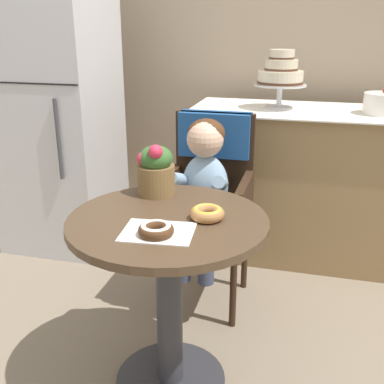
{
  "coord_description": "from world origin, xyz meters",
  "views": [
    {
      "loc": [
        0.47,
        -1.46,
        1.38
      ],
      "look_at": [
        0.05,
        0.15,
        0.77
      ],
      "focal_mm": 43.95,
      "sensor_mm": 36.0,
      "label": 1
    }
  ],
  "objects_px": {
    "donut_mid": "(207,213)",
    "round_layer_cake": "(383,104)",
    "tiered_cake_stand": "(281,74)",
    "refrigerator": "(57,113)",
    "wicker_chair": "(210,178)",
    "donut_front": "(156,229)",
    "cafe_table": "(169,271)",
    "seated_child": "(203,181)",
    "flower_vase": "(156,169)"
  },
  "relations": [
    {
      "from": "donut_mid",
      "to": "round_layer_cake",
      "type": "relative_size",
      "value": 0.59
    },
    {
      "from": "tiered_cake_stand",
      "to": "refrigerator",
      "type": "distance_m",
      "value": 1.36
    },
    {
      "from": "donut_mid",
      "to": "wicker_chair",
      "type": "bearing_deg",
      "value": 101.74
    },
    {
      "from": "donut_front",
      "to": "cafe_table",
      "type": "bearing_deg",
      "value": 92.79
    },
    {
      "from": "wicker_chair",
      "to": "seated_child",
      "type": "height_order",
      "value": "seated_child"
    },
    {
      "from": "flower_vase",
      "to": "refrigerator",
      "type": "relative_size",
      "value": 0.13
    },
    {
      "from": "flower_vase",
      "to": "round_layer_cake",
      "type": "height_order",
      "value": "round_layer_cake"
    },
    {
      "from": "wicker_chair",
      "to": "round_layer_cake",
      "type": "bearing_deg",
      "value": 28.65
    },
    {
      "from": "seated_child",
      "to": "refrigerator",
      "type": "xyz_separation_m",
      "value": [
        -1.05,
        0.55,
        0.17
      ]
    },
    {
      "from": "cafe_table",
      "to": "donut_front",
      "type": "xyz_separation_m",
      "value": [
        0.01,
        -0.15,
        0.23
      ]
    },
    {
      "from": "seated_child",
      "to": "round_layer_cake",
      "type": "distance_m",
      "value": 1.13
    },
    {
      "from": "flower_vase",
      "to": "round_layer_cake",
      "type": "bearing_deg",
      "value": 47.57
    },
    {
      "from": "donut_mid",
      "to": "round_layer_cake",
      "type": "distance_m",
      "value": 1.43
    },
    {
      "from": "donut_front",
      "to": "refrigerator",
      "type": "bearing_deg",
      "value": 130.25
    },
    {
      "from": "cafe_table",
      "to": "wicker_chair",
      "type": "relative_size",
      "value": 0.75
    },
    {
      "from": "flower_vase",
      "to": "tiered_cake_stand",
      "type": "xyz_separation_m",
      "value": [
        0.39,
        1.07,
        0.27
      ]
    },
    {
      "from": "flower_vase",
      "to": "seated_child",
      "type": "bearing_deg",
      "value": 70.64
    },
    {
      "from": "seated_child",
      "to": "tiered_cake_stand",
      "type": "bearing_deg",
      "value": 69.96
    },
    {
      "from": "wicker_chair",
      "to": "round_layer_cake",
      "type": "relative_size",
      "value": 4.58
    },
    {
      "from": "seated_child",
      "to": "donut_front",
      "type": "distance_m",
      "value": 0.7
    },
    {
      "from": "cafe_table",
      "to": "round_layer_cake",
      "type": "height_order",
      "value": "round_layer_cake"
    },
    {
      "from": "wicker_chair",
      "to": "refrigerator",
      "type": "distance_m",
      "value": 1.14
    },
    {
      "from": "seated_child",
      "to": "refrigerator",
      "type": "height_order",
      "value": "refrigerator"
    },
    {
      "from": "donut_mid",
      "to": "refrigerator",
      "type": "height_order",
      "value": "refrigerator"
    },
    {
      "from": "cafe_table",
      "to": "donut_mid",
      "type": "relative_size",
      "value": 5.85
    },
    {
      "from": "round_layer_cake",
      "to": "refrigerator",
      "type": "relative_size",
      "value": 0.12
    },
    {
      "from": "donut_front",
      "to": "tiered_cake_stand",
      "type": "relative_size",
      "value": 0.36
    },
    {
      "from": "donut_mid",
      "to": "flower_vase",
      "type": "height_order",
      "value": "flower_vase"
    },
    {
      "from": "donut_front",
      "to": "seated_child",
      "type": "bearing_deg",
      "value": 90.93
    },
    {
      "from": "wicker_chair",
      "to": "donut_front",
      "type": "bearing_deg",
      "value": -94.21
    },
    {
      "from": "flower_vase",
      "to": "donut_mid",
      "type": "bearing_deg",
      "value": -37.73
    },
    {
      "from": "donut_front",
      "to": "flower_vase",
      "type": "relative_size",
      "value": 0.55
    },
    {
      "from": "round_layer_cake",
      "to": "donut_front",
      "type": "bearing_deg",
      "value": -120.19
    },
    {
      "from": "donut_front",
      "to": "round_layer_cake",
      "type": "bearing_deg",
      "value": 59.81
    },
    {
      "from": "cafe_table",
      "to": "round_layer_cake",
      "type": "xyz_separation_m",
      "value": [
        0.83,
        1.26,
        0.45
      ]
    },
    {
      "from": "flower_vase",
      "to": "refrigerator",
      "type": "height_order",
      "value": "refrigerator"
    },
    {
      "from": "donut_mid",
      "to": "flower_vase",
      "type": "bearing_deg",
      "value": 142.27
    },
    {
      "from": "round_layer_cake",
      "to": "wicker_chair",
      "type": "bearing_deg",
      "value": -146.38
    },
    {
      "from": "donut_front",
      "to": "round_layer_cake",
      "type": "relative_size",
      "value": 0.57
    },
    {
      "from": "donut_front",
      "to": "round_layer_cake",
      "type": "xyz_separation_m",
      "value": [
        0.82,
        1.41,
        0.21
      ]
    },
    {
      "from": "donut_front",
      "to": "round_layer_cake",
      "type": "height_order",
      "value": "round_layer_cake"
    },
    {
      "from": "seated_child",
      "to": "tiered_cake_stand",
      "type": "relative_size",
      "value": 2.21
    },
    {
      "from": "flower_vase",
      "to": "cafe_table",
      "type": "bearing_deg",
      "value": -62.19
    },
    {
      "from": "round_layer_cake",
      "to": "refrigerator",
      "type": "bearing_deg",
      "value": -175.09
    },
    {
      "from": "cafe_table",
      "to": "flower_vase",
      "type": "bearing_deg",
      "value": 117.81
    },
    {
      "from": "cafe_table",
      "to": "tiered_cake_stand",
      "type": "distance_m",
      "value": 1.45
    },
    {
      "from": "cafe_table",
      "to": "donut_mid",
      "type": "bearing_deg",
      "value": 11.27
    },
    {
      "from": "wicker_chair",
      "to": "flower_vase",
      "type": "xyz_separation_m",
      "value": [
        -0.11,
        -0.48,
        0.19
      ]
    },
    {
      "from": "wicker_chair",
      "to": "donut_front",
      "type": "relative_size",
      "value": 8.07
    },
    {
      "from": "seated_child",
      "to": "refrigerator",
      "type": "distance_m",
      "value": 1.19
    }
  ]
}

